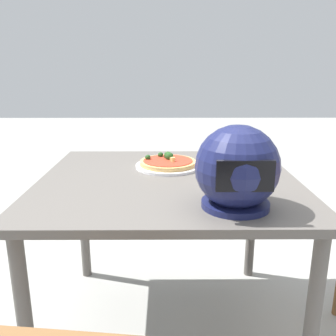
# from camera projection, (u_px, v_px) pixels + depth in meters

# --- Properties ---
(ground_plane) EXTENTS (14.00, 14.00, 0.00)m
(ground_plane) POSITION_uv_depth(u_px,v_px,m) (168.00, 325.00, 1.69)
(ground_plane) COLOR #9E9E99
(dining_table) EXTENTS (1.05, 0.98, 0.71)m
(dining_table) POSITION_uv_depth(u_px,v_px,m) (168.00, 196.00, 1.51)
(dining_table) COLOR #5B5651
(dining_table) RESTS_ON ground
(pizza_plate) EXTENTS (0.29, 0.29, 0.01)m
(pizza_plate) POSITION_uv_depth(u_px,v_px,m) (168.00, 166.00, 1.65)
(pizza_plate) COLOR white
(pizza_plate) RESTS_ON dining_table
(pizza) EXTENTS (0.25, 0.25, 0.05)m
(pizza) POSITION_uv_depth(u_px,v_px,m) (168.00, 162.00, 1.65)
(pizza) COLOR tan
(pizza) RESTS_ON pizza_plate
(motorcycle_helmet) EXTENTS (0.27, 0.27, 0.27)m
(motorcycle_helmet) POSITION_uv_depth(u_px,v_px,m) (237.00, 169.00, 1.15)
(motorcycle_helmet) COLOR #191E4C
(motorcycle_helmet) RESTS_ON dining_table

